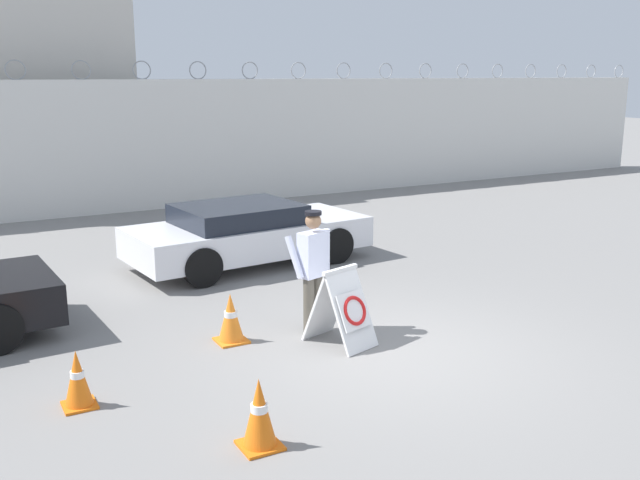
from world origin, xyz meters
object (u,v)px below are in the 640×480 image
object	(u,v)px
security_guard	(313,266)
traffic_cone_far	(78,379)
barricade_sign	(343,307)
traffic_cone_near	(259,413)
traffic_cone_mid	(231,318)
parked_car_rear_sedan	(247,233)

from	to	relation	value
security_guard	traffic_cone_far	world-z (taller)	security_guard
barricade_sign	security_guard	size ratio (longest dim) A/B	0.61
traffic_cone_near	traffic_cone_far	world-z (taller)	traffic_cone_near
traffic_cone_near	traffic_cone_mid	bearing A→B (deg)	73.55
security_guard	traffic_cone_mid	distance (m)	1.29
barricade_sign	security_guard	distance (m)	0.73
traffic_cone_near	traffic_cone_far	size ratio (longest dim) A/B	1.10
traffic_cone_near	parked_car_rear_sedan	bearing A→B (deg)	67.75
security_guard	traffic_cone_near	size ratio (longest dim) A/B	2.42
security_guard	traffic_cone_near	world-z (taller)	security_guard
traffic_cone_far	parked_car_rear_sedan	size ratio (longest dim) A/B	0.14
barricade_sign	traffic_cone_near	distance (m)	2.78
barricade_sign	parked_car_rear_sedan	size ratio (longest dim) A/B	0.23
traffic_cone_mid	traffic_cone_far	xyz separation A→B (m)	(-2.12, -0.98, -0.01)
traffic_cone_mid	parked_car_rear_sedan	world-z (taller)	parked_car_rear_sedan
traffic_cone_mid	traffic_cone_far	bearing A→B (deg)	-155.23
security_guard	traffic_cone_near	bearing A→B (deg)	34.54
barricade_sign	traffic_cone_near	size ratio (longest dim) A/B	1.48
barricade_sign	parked_car_rear_sedan	distance (m)	4.35
barricade_sign	traffic_cone_mid	xyz separation A→B (m)	(-1.24, 0.78, -0.18)
traffic_cone_near	traffic_cone_mid	size ratio (longest dim) A/B	1.05
parked_car_rear_sedan	traffic_cone_mid	bearing A→B (deg)	-121.72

